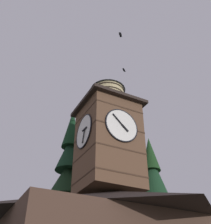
# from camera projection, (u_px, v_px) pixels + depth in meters

# --- Properties ---
(clock_tower) EXTENTS (4.56, 4.56, 9.76)m
(clock_tower) POSITION_uv_depth(u_px,v_px,m) (108.00, 136.00, 20.92)
(clock_tower) COLOR brown
(clock_tower) RESTS_ON building_main
(pine_tree_behind) EXTENTS (5.34, 5.34, 16.88)m
(pine_tree_behind) POSITION_uv_depth(u_px,v_px,m) (65.00, 219.00, 22.08)
(pine_tree_behind) COLOR #473323
(pine_tree_behind) RESTS_ON ground_plane
(moon) EXTENTS (2.36, 2.36, 2.36)m
(moon) POSITION_uv_depth(u_px,v_px,m) (88.00, 207.00, 56.61)
(moon) COLOR silver
(flying_bird_high) EXTENTS (0.45, 0.46, 0.13)m
(flying_bird_high) POSITION_uv_depth(u_px,v_px,m) (120.00, 35.00, 22.30)
(flying_bird_high) COLOR black
(flying_bird_low) EXTENTS (0.44, 0.38, 0.10)m
(flying_bird_low) POSITION_uv_depth(u_px,v_px,m) (124.00, 70.00, 23.51)
(flying_bird_low) COLOR black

